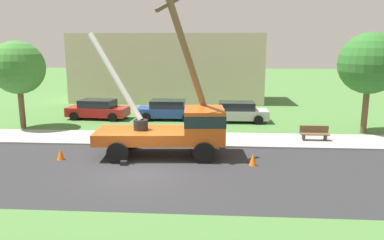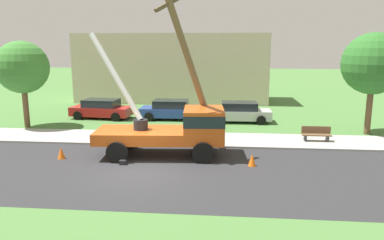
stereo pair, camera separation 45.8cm
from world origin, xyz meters
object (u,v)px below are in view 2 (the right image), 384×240
Objects in this scene: roadside_tree_near at (22,68)px; parked_sedan_silver at (239,112)px; utility_truck at (177,128)px; park_bench at (316,134)px; traffic_cone_curbside at (207,145)px; leaning_utility_pole at (192,69)px; traffic_cone_ahead at (252,160)px; roadside_tree_far at (373,64)px; traffic_cone_behind at (61,153)px; parked_sedan_blue at (171,110)px; parked_sedan_red at (101,109)px.

parked_sedan_silver is at bearing 11.97° from roadside_tree_near.
park_bench is (7.40, 3.15, -0.95)m from utility_truck.
utility_truck is at bearing -142.02° from traffic_cone_curbside.
utility_truck is at bearing -26.76° from roadside_tree_near.
leaning_utility_pole is at bearing -158.36° from park_bench.
roadside_tree_far is (7.41, 6.80, 3.98)m from traffic_cone_ahead.
park_bench is 5.71m from roadside_tree_far.
traffic_cone_ahead is at bearing -130.67° from park_bench.
traffic_cone_ahead and traffic_cone_curbside have the same top height.
traffic_cone_behind is 13.55m from park_bench.
parked_sedan_blue is at bearing 105.33° from leaning_utility_pole.
parked_sedan_blue is (-1.66, 8.93, -0.70)m from utility_truck.
roadside_tree_far is (21.74, 0.05, 0.33)m from roadside_tree_near.
park_bench is at bearing -21.76° from parked_sedan_red.
roadside_tree_near is (-3.92, -3.41, 3.22)m from parked_sedan_red.
parked_sedan_silver is 0.73× the size of roadside_tree_far.
parked_sedan_blue is 0.78× the size of roadside_tree_near.
parked_sedan_silver is at bearing 71.65° from leaning_utility_pole.
parked_sedan_blue is (-3.06, 7.84, 0.43)m from traffic_cone_curbside.
parked_sedan_red is at bearing 131.93° from leaning_utility_pole.
roadside_tree_far is at bearing 33.17° from park_bench.
parked_sedan_red is (-8.25, 7.74, 0.43)m from traffic_cone_curbside.
traffic_cone_curbside is at bearing -161.10° from park_bench.
leaning_utility_pole reaches higher than parked_sedan_blue.
parked_sedan_blue is 10.75m from park_bench.
leaning_utility_pole is 5.21m from traffic_cone_ahead.
traffic_cone_behind and traffic_cone_curbside have the same top height.
traffic_cone_behind is at bearing -166.08° from leaning_utility_pole.
parked_sedan_silver is at bearing 91.59° from traffic_cone_ahead.
roadside_tree_far is at bearing 0.14° from roadside_tree_near.
leaning_utility_pole reaches higher than utility_truck.
parked_sedan_blue is at bearing 147.44° from park_bench.
leaning_utility_pole is 9.07m from parked_sedan_silver.
traffic_cone_ahead is at bearing -44.27° from parked_sedan_red.
parked_sedan_red is at bearing 41.00° from roadside_tree_near.
parked_sedan_blue is (3.82, 9.98, 0.43)m from traffic_cone_behind.
utility_truck is 12.36× the size of traffic_cone_behind.
parked_sedan_blue is (-5.22, 10.25, 0.43)m from traffic_cone_ahead.
roadside_tree_far reaches higher than parked_sedan_red.
roadside_tree_near is at bearing 129.22° from traffic_cone_behind.
park_bench is 18.64m from roadside_tree_near.
traffic_cone_curbside is at bearing -104.50° from parked_sedan_silver.
roadside_tree_near reaches higher than traffic_cone_behind.
parked_sedan_blue is 10.28m from roadside_tree_near.
roadside_tree_far reaches higher than parked_sedan_silver.
parked_sedan_red is 1.02× the size of parked_sedan_silver.
parked_sedan_blue is 4.98m from parked_sedan_silver.
traffic_cone_ahead is 0.35× the size of park_bench.
utility_truck is 1.52× the size of parked_sedan_red.
traffic_cone_ahead is 0.12× the size of parked_sedan_red.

